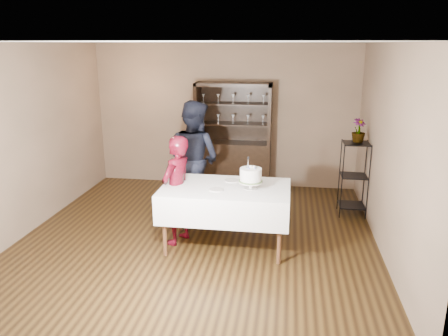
{
  "coord_description": "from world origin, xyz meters",
  "views": [
    {
      "loc": [
        1.23,
        -5.7,
        2.68
      ],
      "look_at": [
        0.35,
        0.1,
        1.01
      ],
      "focal_mm": 35.0,
      "sensor_mm": 36.0,
      "label": 1
    }
  ],
  "objects_px": {
    "china_hutch": "(233,154)",
    "plant_etagere": "(354,176)",
    "cake": "(251,176)",
    "cake_table": "(226,201)",
    "potted_plant": "(359,131)",
    "man": "(194,159)",
    "woman": "(177,190)"
  },
  "relations": [
    {
      "from": "plant_etagere",
      "to": "man",
      "type": "xyz_separation_m",
      "value": [
        -2.52,
        -0.37,
        0.27
      ]
    },
    {
      "from": "cake",
      "to": "cake_table",
      "type": "bearing_deg",
      "value": 174.25
    },
    {
      "from": "plant_etagere",
      "to": "woman",
      "type": "relative_size",
      "value": 0.79
    },
    {
      "from": "cake_table",
      "to": "woman",
      "type": "bearing_deg",
      "value": 177.44
    },
    {
      "from": "woman",
      "to": "man",
      "type": "relative_size",
      "value": 0.82
    },
    {
      "from": "plant_etagere",
      "to": "cake",
      "type": "bearing_deg",
      "value": -135.6
    },
    {
      "from": "plant_etagere",
      "to": "woman",
      "type": "bearing_deg",
      "value": -150.63
    },
    {
      "from": "cake_table",
      "to": "cake",
      "type": "distance_m",
      "value": 0.5
    },
    {
      "from": "cake",
      "to": "man",
      "type": "bearing_deg",
      "value": 131.79
    },
    {
      "from": "china_hutch",
      "to": "potted_plant",
      "type": "height_order",
      "value": "china_hutch"
    },
    {
      "from": "cake_table",
      "to": "woman",
      "type": "relative_size",
      "value": 1.12
    },
    {
      "from": "cake",
      "to": "potted_plant",
      "type": "distance_m",
      "value": 2.2
    },
    {
      "from": "cake_table",
      "to": "potted_plant",
      "type": "distance_m",
      "value": 2.51
    },
    {
      "from": "china_hutch",
      "to": "plant_etagere",
      "type": "relative_size",
      "value": 1.67
    },
    {
      "from": "woman",
      "to": "man",
      "type": "height_order",
      "value": "man"
    },
    {
      "from": "china_hutch",
      "to": "potted_plant",
      "type": "distance_m",
      "value": 2.44
    },
    {
      "from": "cake_table",
      "to": "man",
      "type": "distance_m",
      "value": 1.31
    },
    {
      "from": "cake",
      "to": "plant_etagere",
      "type": "bearing_deg",
      "value": 44.4
    },
    {
      "from": "china_hutch",
      "to": "plant_etagere",
      "type": "height_order",
      "value": "china_hutch"
    },
    {
      "from": "china_hutch",
      "to": "cake",
      "type": "xyz_separation_m",
      "value": [
        0.56,
        -2.54,
        0.36
      ]
    },
    {
      "from": "china_hutch",
      "to": "woman",
      "type": "height_order",
      "value": "china_hutch"
    },
    {
      "from": "plant_etagere",
      "to": "china_hutch",
      "type": "bearing_deg",
      "value": 153.17
    },
    {
      "from": "china_hutch",
      "to": "cake_table",
      "type": "bearing_deg",
      "value": -84.89
    },
    {
      "from": "man",
      "to": "cake_table",
      "type": "bearing_deg",
      "value": 147.36
    },
    {
      "from": "cake",
      "to": "woman",
      "type": "bearing_deg",
      "value": 176.38
    },
    {
      "from": "man",
      "to": "cake",
      "type": "height_order",
      "value": "man"
    },
    {
      "from": "woman",
      "to": "cake",
      "type": "relative_size",
      "value": 3.46
    },
    {
      "from": "china_hutch",
      "to": "cake",
      "type": "height_order",
      "value": "china_hutch"
    },
    {
      "from": "china_hutch",
      "to": "man",
      "type": "xyz_separation_m",
      "value": [
        -0.44,
        -1.42,
        0.26
      ]
    },
    {
      "from": "man",
      "to": "potted_plant",
      "type": "height_order",
      "value": "man"
    },
    {
      "from": "plant_etagere",
      "to": "cake_table",
      "type": "distance_m",
      "value": 2.36
    },
    {
      "from": "cake",
      "to": "china_hutch",
      "type": "bearing_deg",
      "value": 102.4
    }
  ]
}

